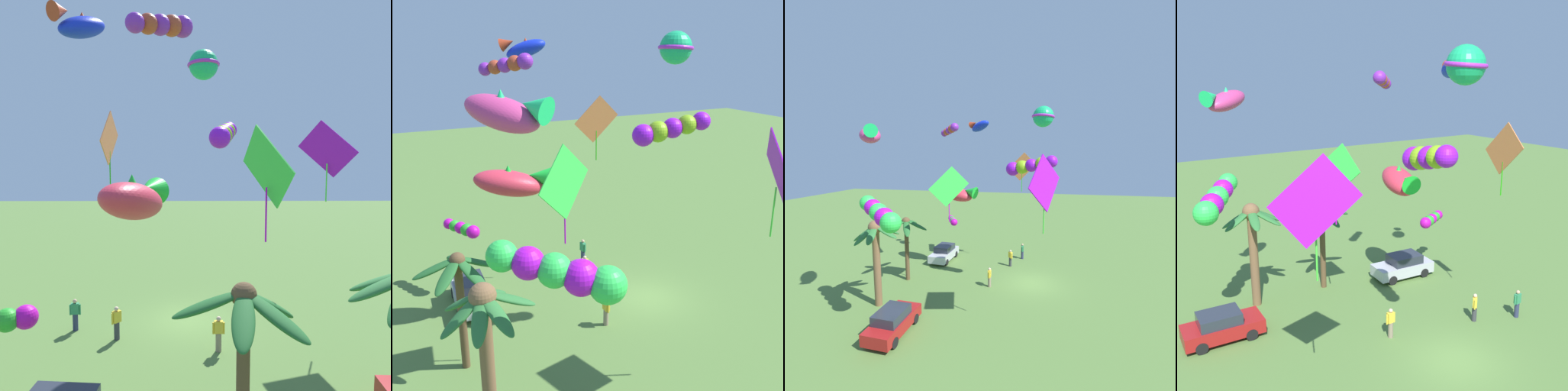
# 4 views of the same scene
# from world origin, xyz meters

# --- Properties ---
(ground_plane) EXTENTS (120.00, 120.00, 0.00)m
(ground_plane) POSITION_xyz_m (0.00, 0.00, 0.00)
(ground_plane) COLOR #567A38
(palm_tree_0) EXTENTS (3.46, 3.66, 5.42)m
(palm_tree_0) POSITION_xyz_m (-1.47, 10.41, 4.17)
(palm_tree_0) COLOR brown
(palm_tree_0) RESTS_ON ground
(palm_tree_1) EXTENTS (3.47, 3.41, 6.09)m
(palm_tree_1) POSITION_xyz_m (-5.74, 10.47, 4.46)
(palm_tree_1) COLOR brown
(palm_tree_1) RESTS_ON ground
(parked_car_0) EXTENTS (4.02, 2.01, 1.51)m
(parked_car_0) POSITION_xyz_m (3.64, 8.91, 0.75)
(parked_car_0) COLOR #BCBCC1
(parked_car_0) RESTS_ON ground
(spectator_0) EXTENTS (0.55, 0.26, 1.59)m
(spectator_0) POSITION_xyz_m (-1.32, 3.36, 0.81)
(spectator_0) COLOR gray
(spectator_0) RESTS_ON ground
(spectator_1) EXTENTS (0.55, 0.27, 1.59)m
(spectator_1) POSITION_xyz_m (5.64, 1.20, 0.81)
(spectator_1) COLOR #2D3351
(spectator_1) RESTS_ON ground
(spectator_2) EXTENTS (0.43, 0.43, 1.59)m
(spectator_2) POSITION_xyz_m (3.40, 2.19, 0.81)
(spectator_2) COLOR #38383D
(spectator_2) RESTS_ON ground
(kite_diamond_0) EXTENTS (2.71, 1.63, 4.29)m
(kite_diamond_0) POSITION_xyz_m (-7.31, -0.67, 8.95)
(kite_diamond_0) COLOR #A513D1
(kite_ball_1) EXTENTS (2.32, 2.32, 1.52)m
(kite_ball_1) POSITION_xyz_m (-0.75, -0.50, 13.29)
(kite_ball_1) COLOR #18B768
(kite_fish_2) EXTENTS (2.95, 2.50, 1.40)m
(kite_fish_2) POSITION_xyz_m (-6.92, 9.73, 11.72)
(kite_fish_2) COLOR #D1377B
(kite_fish_3) EXTENTS (2.08, 2.50, 1.38)m
(kite_fish_3) POSITION_xyz_m (3.88, 5.33, 13.26)
(kite_fish_3) COLOR #132ADB
(kite_diamond_4) EXTENTS (1.30, 2.75, 4.15)m
(kite_diamond_4) POSITION_xyz_m (-2.78, 6.17, 8.14)
(kite_diamond_4) COLOR #36DF43
(kite_tube_5) EXTENTS (2.92, 3.66, 1.78)m
(kite_tube_5) POSITION_xyz_m (-8.02, 8.64, 7.09)
(kite_tube_5) COLOR #2FD94C
(kite_tube_6) EXTENTS (2.55, 1.60, 0.74)m
(kite_tube_6) POSITION_xyz_m (5.73, 8.64, 3.65)
(kite_tube_6) COLOR #C30EAE
(kite_fish_7) EXTENTS (2.64, 4.13, 1.80)m
(kite_fish_7) POSITION_xyz_m (1.74, 6.85, 7.13)
(kite_fish_7) COLOR #DD2F45
(kite_diamond_8) EXTENTS (0.33, 2.56, 3.60)m
(kite_diamond_8) POSITION_xyz_m (3.76, 1.27, 9.43)
(kite_diamond_8) COLOR orange
(kite_tube_9) EXTENTS (2.00, 1.99, 0.99)m
(kite_tube_9) POSITION_xyz_m (0.74, 7.18, 12.62)
(kite_tube_9) COLOR purple
(kite_tube_10) EXTENTS (1.63, 3.69, 1.51)m
(kite_tube_10) POSITION_xyz_m (-1.75, 0.41, 9.72)
(kite_tube_10) COLOR #9514E3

